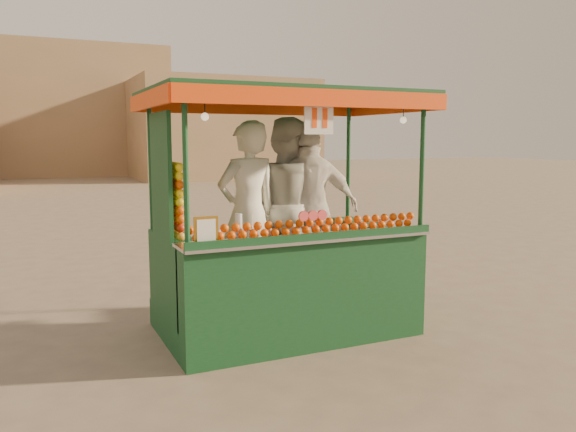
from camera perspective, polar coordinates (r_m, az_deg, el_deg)
name	(u,v)px	position (r m, az deg, el deg)	size (l,w,h in m)	color
ground	(303,326)	(6.18, 1.52, -10.86)	(90.00, 90.00, 0.00)	brown
building_right	(222,129)	(30.80, -6.55, 8.51)	(9.00, 6.00, 5.00)	#A0775B
building_center	(32,112)	(35.30, -23.98, 9.41)	(14.00, 7.00, 7.00)	#A0775B
juice_cart	(282,258)	(5.76, -0.64, -4.13)	(2.66, 1.73, 2.42)	#103D1E
vendor_left	(248,213)	(5.88, -3.97, 0.30)	(0.74, 0.55, 1.86)	white
vendor_middle	(286,206)	(6.30, -0.21, 1.03)	(1.14, 1.18, 1.91)	beige
vendor_right	(310,209)	(6.27, 2.16, 0.74)	(1.16, 0.68, 1.86)	white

